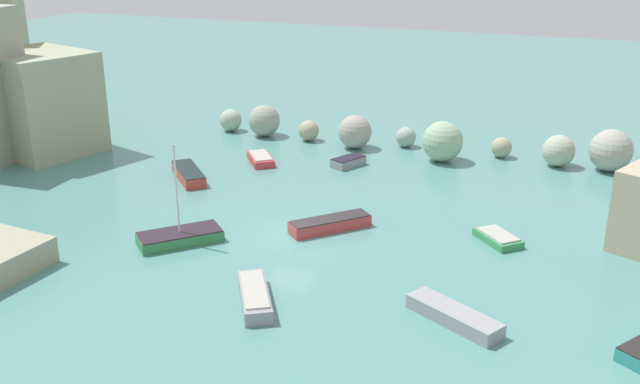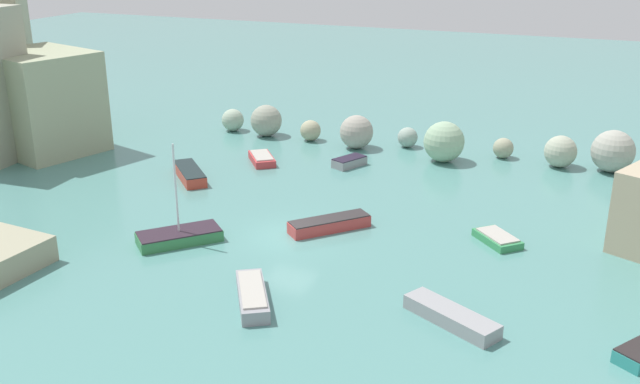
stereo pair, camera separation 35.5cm
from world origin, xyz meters
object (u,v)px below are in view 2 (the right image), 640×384
(moored_boat_0, at_px, (497,238))
(moored_boat_1, at_px, (451,316))
(moored_boat_5, at_px, (252,295))
(moored_boat_6, at_px, (329,224))
(moored_boat_3, at_px, (190,173))
(moored_boat_7, at_px, (349,162))
(moored_boat_2, at_px, (179,236))
(moored_boat_8, at_px, (262,159))

(moored_boat_0, relative_size, moored_boat_1, 0.65)
(moored_boat_5, bearing_deg, moored_boat_0, 108.21)
(moored_boat_5, bearing_deg, moored_boat_6, 147.23)
(moored_boat_3, height_order, moored_boat_7, moored_boat_3)
(moored_boat_2, xyz_separation_m, moored_boat_7, (3.57, 14.80, -0.03))
(moored_boat_3, bearing_deg, moored_boat_0, 38.34)
(moored_boat_7, bearing_deg, moored_boat_1, -123.33)
(moored_boat_8, bearing_deg, moored_boat_1, 7.90)
(moored_boat_0, distance_m, moored_boat_8, 18.34)
(moored_boat_6, bearing_deg, moored_boat_3, -68.71)
(moored_boat_3, relative_size, moored_boat_7, 1.53)
(moored_boat_5, xyz_separation_m, moored_boat_6, (0.09, 8.47, -0.00))
(moored_boat_3, height_order, moored_boat_6, moored_boat_3)
(moored_boat_2, xyz_separation_m, moored_boat_3, (-4.79, 8.56, 0.01))
(moored_boat_1, distance_m, moored_boat_2, 14.59)
(moored_boat_0, xyz_separation_m, moored_boat_2, (-14.72, -6.08, 0.11))
(moored_boat_5, relative_size, moored_boat_6, 0.99)
(moored_boat_2, relative_size, moored_boat_8, 1.65)
(moored_boat_6, height_order, moored_boat_8, moored_boat_6)
(moored_boat_1, relative_size, moored_boat_5, 1.07)
(moored_boat_0, xyz_separation_m, moored_boat_1, (-0.36, -8.67, 0.09))
(moored_boat_6, bearing_deg, moored_boat_1, 91.13)
(moored_boat_3, bearing_deg, moored_boat_7, 82.33)
(moored_boat_2, relative_size, moored_boat_5, 1.30)
(moored_boat_5, bearing_deg, moored_boat_2, -155.54)
(moored_boat_1, distance_m, moored_boat_5, 8.24)
(moored_boat_2, bearing_deg, moored_boat_7, -150.80)
(moored_boat_0, xyz_separation_m, moored_boat_5, (-8.45, -10.21, 0.11))
(moored_boat_3, bearing_deg, moored_boat_2, -15.17)
(moored_boat_8, bearing_deg, moored_boat_2, -29.05)
(moored_boat_2, relative_size, moored_boat_7, 2.01)
(moored_boat_1, xyz_separation_m, moored_boat_3, (-19.15, 11.15, 0.04))
(moored_boat_0, height_order, moored_boat_6, moored_boat_6)
(moored_boat_7, bearing_deg, moored_boat_6, -140.24)
(moored_boat_0, relative_size, moored_boat_5, 0.70)
(moored_boat_3, relative_size, moored_boat_6, 0.98)
(moored_boat_1, distance_m, moored_boat_6, 10.58)
(moored_boat_1, relative_size, moored_boat_6, 1.06)
(moored_boat_6, xyz_separation_m, moored_boat_8, (-8.49, 8.97, -0.06))
(moored_boat_3, bearing_deg, moored_boat_1, 15.38)
(moored_boat_2, bearing_deg, moored_boat_6, 167.08)
(moored_boat_7, xyz_separation_m, moored_boat_8, (-5.71, -1.50, -0.03))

